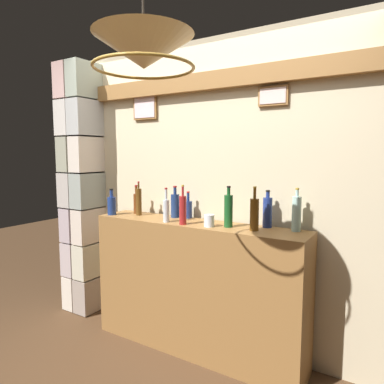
% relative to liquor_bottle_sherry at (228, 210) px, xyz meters
% --- Properties ---
extents(panelled_rear_partition, '(3.01, 0.15, 2.54)m').
position_rel_liquor_bottle_sherry_xyz_m(panelled_rear_partition, '(-0.30, 0.27, 0.14)').
color(panelled_rear_partition, beige).
rests_on(panelled_rear_partition, ground).
extents(stone_pillar, '(0.36, 0.39, 2.48)m').
position_rel_liquor_bottle_sherry_xyz_m(stone_pillar, '(-1.68, 0.10, 0.06)').
color(stone_pillar, beige).
rests_on(stone_pillar, ground).
extents(bar_shelf_unit, '(1.80, 0.36, 1.06)m').
position_rel_liquor_bottle_sherry_xyz_m(bar_shelf_unit, '(-0.30, 0.01, -0.66)').
color(bar_shelf_unit, olive).
rests_on(bar_shelf_unit, ground).
extents(liquor_bottle_sherry, '(0.06, 0.06, 0.31)m').
position_rel_liquor_bottle_sherry_xyz_m(liquor_bottle_sherry, '(0.00, 0.00, 0.00)').
color(liquor_bottle_sherry, '#184C21').
rests_on(liquor_bottle_sherry, bar_shelf_unit).
extents(liquor_bottle_tequila, '(0.05, 0.05, 0.30)m').
position_rel_liquor_bottle_sherry_xyz_m(liquor_bottle_tequila, '(-0.90, 0.04, -0.00)').
color(liquor_bottle_tequila, '#573915').
rests_on(liquor_bottle_tequila, bar_shelf_unit).
extents(liquor_bottle_port, '(0.05, 0.05, 0.28)m').
position_rel_liquor_bottle_sherry_xyz_m(liquor_bottle_port, '(-0.50, -0.09, -0.03)').
color(liquor_bottle_port, silver).
rests_on(liquor_bottle_port, bar_shelf_unit).
extents(liquor_bottle_rum, '(0.07, 0.07, 0.23)m').
position_rel_liquor_bottle_sherry_xyz_m(liquor_bottle_rum, '(-0.45, 0.15, -0.05)').
color(liquor_bottle_rum, navy).
rests_on(liquor_bottle_rum, bar_shelf_unit).
extents(liquor_bottle_scotch, '(0.08, 0.08, 0.23)m').
position_rel_liquor_bottle_sherry_xyz_m(liquor_bottle_scotch, '(-1.12, -0.08, -0.04)').
color(liquor_bottle_scotch, navy).
rests_on(liquor_bottle_scotch, bar_shelf_unit).
extents(liquor_bottle_mezcal, '(0.07, 0.07, 0.27)m').
position_rel_liquor_bottle_sherry_xyz_m(liquor_bottle_mezcal, '(-0.56, 0.12, -0.02)').
color(liquor_bottle_mezcal, navy).
rests_on(liquor_bottle_mezcal, bar_shelf_unit).
extents(liquor_bottle_brandy, '(0.06, 0.06, 0.32)m').
position_rel_liquor_bottle_sherry_xyz_m(liquor_bottle_brandy, '(0.21, -0.01, -0.01)').
color(liquor_bottle_brandy, brown).
rests_on(liquor_bottle_brandy, bar_shelf_unit).
extents(liquor_bottle_gin, '(0.06, 0.06, 0.31)m').
position_rel_liquor_bottle_sherry_xyz_m(liquor_bottle_gin, '(-0.34, -0.10, -0.01)').
color(liquor_bottle_gin, maroon).
rests_on(liquor_bottle_gin, bar_shelf_unit).
extents(liquor_bottle_bourbon, '(0.07, 0.07, 0.28)m').
position_rel_liquor_bottle_sherry_xyz_m(liquor_bottle_bourbon, '(0.25, 0.14, -0.01)').
color(liquor_bottle_bourbon, navy).
rests_on(liquor_bottle_bourbon, bar_shelf_unit).
extents(liquor_bottle_vermouth, '(0.05, 0.05, 0.26)m').
position_rel_liquor_bottle_sherry_xyz_m(liquor_bottle_vermouth, '(-0.97, 0.09, -0.03)').
color(liquor_bottle_vermouth, brown).
rests_on(liquor_bottle_vermouth, bar_shelf_unit).
extents(liquor_bottle_vodka, '(0.06, 0.06, 0.31)m').
position_rel_liquor_bottle_sherry_xyz_m(liquor_bottle_vodka, '(0.47, 0.13, 0.00)').
color(liquor_bottle_vodka, '#A6CFC3').
rests_on(liquor_bottle_vodka, bar_shelf_unit).
extents(glass_tumbler_rocks, '(0.08, 0.08, 0.09)m').
position_rel_liquor_bottle_sherry_xyz_m(glass_tumbler_rocks, '(-0.13, -0.06, -0.08)').
color(glass_tumbler_rocks, silver).
rests_on(glass_tumbler_rocks, bar_shelf_unit).
extents(pendant_lamp, '(0.51, 0.51, 0.55)m').
position_rel_liquor_bottle_sherry_xyz_m(pendant_lamp, '(-0.03, -0.93, 0.91)').
color(pendant_lamp, beige).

